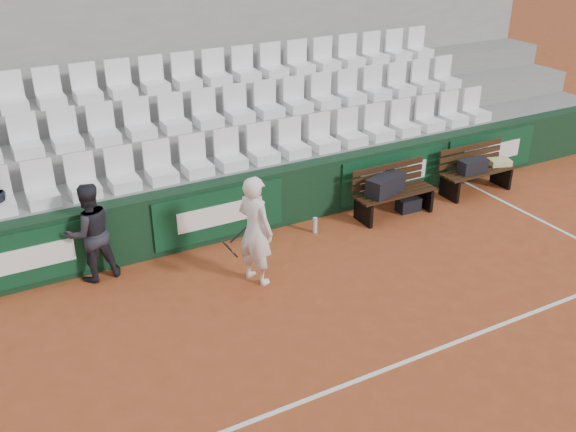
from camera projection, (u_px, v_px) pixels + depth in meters
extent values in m
plane|color=#9F4724|center=(366.00, 377.00, 7.50)|extent=(80.00, 80.00, 0.00)
cube|color=white|center=(366.00, 377.00, 7.50)|extent=(18.00, 0.06, 0.01)
cube|color=black|center=(227.00, 208.00, 10.43)|extent=(18.00, 0.30, 1.00)
cube|color=#0C381E|center=(21.00, 259.00, 8.92)|extent=(2.20, 0.04, 0.82)
cube|color=#0C381E|center=(220.00, 214.00, 10.20)|extent=(2.20, 0.04, 0.82)
cube|color=#0C381E|center=(393.00, 175.00, 11.65)|extent=(2.20, 0.04, 0.82)
cube|color=#0C381E|center=(491.00, 152.00, 12.68)|extent=(2.20, 0.04, 0.82)
cube|color=gray|center=(213.00, 195.00, 10.92)|extent=(18.00, 0.95, 1.00)
cube|color=gray|center=(192.00, 164.00, 11.57)|extent=(18.00, 0.95, 1.45)
cube|color=gray|center=(173.00, 137.00, 12.21)|extent=(18.00, 0.95, 1.90)
cube|color=gray|center=(157.00, 65.00, 12.15)|extent=(18.00, 0.30, 4.40)
cube|color=white|center=(214.00, 153.00, 10.42)|extent=(11.90, 0.44, 0.63)
cube|color=white|center=(191.00, 111.00, 10.97)|extent=(11.90, 0.44, 0.63)
cube|color=white|center=(171.00, 73.00, 11.51)|extent=(11.90, 0.44, 0.63)
cube|color=black|center=(394.00, 203.00, 11.25)|extent=(1.50, 0.56, 0.45)
cube|color=#321D0F|center=(476.00, 181.00, 12.13)|extent=(1.50, 0.56, 0.45)
cube|color=black|center=(385.00, 185.00, 11.02)|extent=(0.80, 0.52, 0.32)
cube|color=black|center=(473.00, 166.00, 11.88)|extent=(0.55, 0.27, 0.25)
cube|color=beige|center=(499.00, 162.00, 12.25)|extent=(0.46, 0.39, 0.11)
cube|color=black|center=(408.00, 204.00, 11.44)|extent=(0.42, 0.27, 0.25)
cylinder|color=silver|center=(315.00, 225.00, 10.69)|extent=(0.08, 0.08, 0.27)
cylinder|color=silver|center=(429.00, 205.00, 11.44)|extent=(0.06, 0.06, 0.22)
imported|color=white|center=(255.00, 230.00, 9.05)|extent=(0.59, 0.70, 1.64)
torus|color=black|center=(230.00, 249.00, 8.97)|extent=(0.19, 0.30, 0.26)
cylinder|color=black|center=(238.00, 235.00, 8.95)|extent=(0.26, 0.03, 0.20)
imported|color=black|center=(90.00, 232.00, 9.15)|extent=(0.78, 0.63, 1.50)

